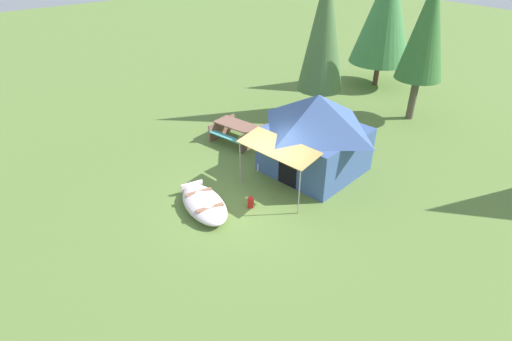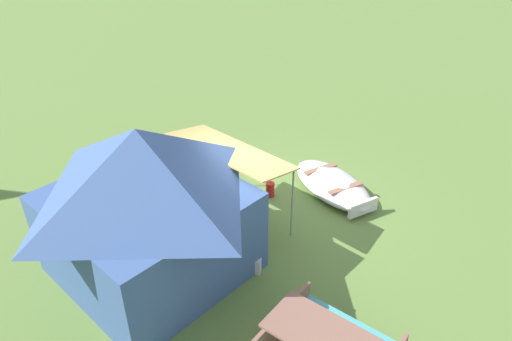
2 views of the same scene
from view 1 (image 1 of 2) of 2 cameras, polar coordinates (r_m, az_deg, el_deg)
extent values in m
plane|color=olive|center=(13.71, -0.17, -3.60)|extent=(80.00, 80.00, 0.00)
ellipsoid|color=silver|center=(13.11, -7.08, -4.59)|extent=(2.52, 1.55, 0.42)
ellipsoid|color=#4D4848|center=(13.09, -7.09, -4.47)|extent=(2.31, 1.38, 0.15)
cube|color=#926349|center=(12.65, -6.33, -5.07)|extent=(0.29, 0.90, 0.04)
cube|color=#926349|center=(13.38, -7.88, -2.94)|extent=(0.29, 0.90, 0.04)
cube|color=silver|center=(13.94, -8.75, -2.20)|extent=(0.21, 0.75, 0.32)
cube|color=#3D5891|center=(14.91, 8.01, 2.84)|extent=(3.41, 3.34, 1.63)
pyramid|color=#3D5891|center=(14.29, 8.43, 7.91)|extent=(3.68, 3.61, 1.24)
cube|color=black|center=(13.94, 4.33, 0.31)|extent=(0.76, 0.14, 1.31)
cube|color=tan|center=(13.10, 3.03, 3.20)|extent=(2.84, 1.44, 0.20)
cylinder|color=gray|center=(12.60, 5.92, -3.03)|extent=(0.04, 0.04, 1.55)
cylinder|color=gray|center=(14.02, -2.16, 1.00)|extent=(0.04, 0.04, 1.55)
cube|color=#875B4C|center=(16.84, -2.69, 6.32)|extent=(1.97, 1.25, 0.04)
cube|color=#4BA9AC|center=(16.55, -4.12, 4.63)|extent=(1.84, 0.68, 0.04)
cube|color=#4BA9AC|center=(17.41, -1.27, 6.12)|extent=(1.84, 0.68, 0.04)
cube|color=#875B4C|center=(17.50, -4.68, 5.87)|extent=(0.42, 1.51, 0.72)
cube|color=#875B4C|center=(16.53, -0.52, 4.38)|extent=(0.42, 1.51, 0.72)
cube|color=silver|center=(15.10, 1.37, 0.66)|extent=(0.69, 0.66, 0.30)
cylinder|color=red|center=(13.14, -0.74, -4.41)|extent=(0.26, 0.26, 0.35)
cylinder|color=#4D3D34|center=(19.54, 8.48, 9.28)|extent=(0.32, 0.32, 1.26)
cone|color=#476A3A|center=(18.59, 9.30, 18.64)|extent=(2.02, 2.02, 5.27)
cylinder|color=brown|center=(20.11, 20.65, 9.19)|extent=(0.32, 0.32, 1.88)
cone|color=#366B30|center=(19.27, 22.43, 17.74)|extent=(1.98, 1.98, 4.34)
cylinder|color=brown|center=(24.09, 16.16, 12.67)|extent=(0.28, 0.28, 1.27)
cone|color=#3F7D42|center=(23.35, 17.35, 19.94)|extent=(3.15, 3.15, 5.00)
camera|label=2|loc=(19.60, 0.97, 26.08)|focal=32.66mm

